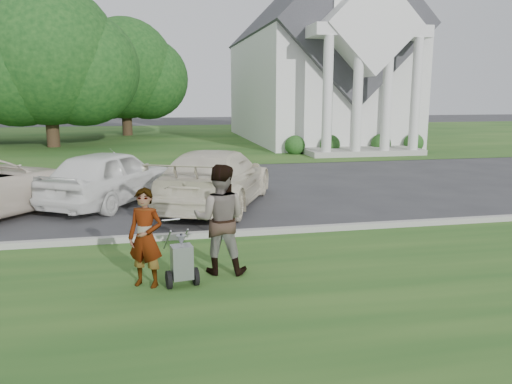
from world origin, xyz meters
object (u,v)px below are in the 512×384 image
object	(u,v)px
church	(316,53)
person_left	(146,239)
tree_left	(47,61)
striping_cart	(182,263)
car_b	(110,176)
tree_back	(125,73)
car_c	(216,178)
parking_meter_near	(222,205)
person_right	(220,220)

from	to	relation	value
church	person_left	size ratio (longest dim) A/B	14.43
tree_left	person_left	distance (m)	25.17
striping_cart	car_b	distance (m)	7.16
tree_back	car_c	xyz separation A→B (m)	(3.77, -26.24, -3.90)
tree_left	parking_meter_near	bearing A→B (deg)	-70.91
striping_cart	parking_meter_near	world-z (taller)	parking_meter_near
person_right	car_c	bearing A→B (deg)	-81.70
person_right	parking_meter_near	world-z (taller)	person_right
car_b	person_right	bearing A→B (deg)	141.23
tree_left	parking_meter_near	size ratio (longest dim) A/B	8.30
church	car_c	bearing A→B (deg)	-115.51
person_right	tree_left	bearing A→B (deg)	-58.68
church	car_c	world-z (taller)	church
striping_cart	car_c	bearing A→B (deg)	68.64
tree_left	person_right	size ratio (longest dim) A/B	5.37
church	car_b	world-z (taller)	church
person_left	car_c	xyz separation A→B (m)	(1.89, 5.87, -0.01)
person_right	car_c	xyz separation A→B (m)	(0.59, 5.47, -0.16)
car_b	car_c	size ratio (longest dim) A/B	0.84
church	parking_meter_near	bearing A→B (deg)	-112.67
church	parking_meter_near	xyz separation A→B (m)	(-9.52, -22.78, -5.13)
tree_back	person_left	size ratio (longest dim) A/B	5.76
striping_cart	tree_left	bearing A→B (deg)	95.89
tree_back	person_left	xyz separation A→B (m)	(1.88, -32.10, -3.89)
parking_meter_near	car_c	bearing A→B (deg)	85.35
tree_back	person_right	world-z (taller)	tree_back
parking_meter_near	person_right	bearing A→B (deg)	-98.67
tree_left	striping_cart	xyz separation A→B (m)	(6.46, -24.24, -4.69)
church	person_right	world-z (taller)	church
tree_left	car_c	size ratio (longest dim) A/B	1.86
tree_left	tree_back	size ratio (longest dim) A/B	1.11
striping_cart	parking_meter_near	bearing A→B (deg)	59.15
church	person_left	xyz separation A→B (m)	(-11.13, -25.23, -5.10)
person_right	car_b	distance (m)	6.85
car_c	car_b	bearing A→B (deg)	5.23
church	car_c	size ratio (longest dim) A/B	4.22
tree_back	striping_cart	distance (m)	32.62
tree_left	person_left	bearing A→B (deg)	-76.29
tree_left	striping_cart	bearing A→B (deg)	-75.08
church	tree_back	bearing A→B (deg)	152.15
tree_left	person_right	distance (m)	25.11
tree_back	parking_meter_near	distance (m)	30.12
church	person_left	world-z (taller)	church
church	tree_left	distance (m)	17.07
tree_back	parking_meter_near	bearing A→B (deg)	-83.28
car_c	striping_cart	bearing A→B (deg)	100.46
church	person_right	size ratio (longest dim) A/B	12.18
tree_left	church	bearing A→B (deg)	3.79
tree_back	car_c	bearing A→B (deg)	-81.82
tree_left	tree_back	world-z (taller)	tree_left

